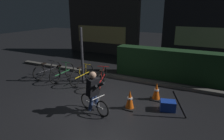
{
  "coord_description": "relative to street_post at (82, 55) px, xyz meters",
  "views": [
    {
      "loc": [
        2.93,
        -4.99,
        2.88
      ],
      "look_at": [
        0.2,
        0.6,
        0.9
      ],
      "focal_mm": 30.44,
      "sensor_mm": 36.0,
      "label": 1
    }
  ],
  "objects": [
    {
      "name": "traffic_cone_far",
      "position": [
        3.15,
        -0.33,
        -0.83
      ],
      "size": [
        0.36,
        0.36,
        0.6
      ],
      "color": "black",
      "rests_on": "ground"
    },
    {
      "name": "cyclist",
      "position": [
        1.71,
        -1.93,
        -0.49
      ],
      "size": [
        1.15,
        0.62,
        1.25
      ],
      "rotation": [
        0.0,
        0.0,
        -0.3
      ],
      "color": "black",
      "rests_on": "ground"
    },
    {
      "name": "parked_bike_center_right",
      "position": [
        0.98,
        -0.12,
        -0.78
      ],
      "size": [
        0.56,
        1.56,
        0.75
      ],
      "rotation": [
        0.0,
        0.0,
        1.87
      ],
      "color": "black",
      "rests_on": "ground"
    },
    {
      "name": "street_post",
      "position": [
        0.0,
        0.0,
        0.0
      ],
      "size": [
        0.1,
        0.1,
        2.23
      ],
      "primitive_type": "cylinder",
      "color": "#2D2D33",
      "rests_on": "ground"
    },
    {
      "name": "sidewalk_curb",
      "position": [
        1.44,
        1.0,
        -1.06
      ],
      "size": [
        12.0,
        0.24,
        0.12
      ],
      "primitive_type": "cube",
      "color": "#56544F",
      "rests_on": "ground"
    },
    {
      "name": "traffic_cone_near",
      "position": [
        2.58,
        -1.3,
        -0.83
      ],
      "size": [
        0.36,
        0.36,
        0.6
      ],
      "color": "black",
      "rests_on": "ground"
    },
    {
      "name": "storefront_right",
      "position": [
        4.54,
        6.0,
        1.19
      ],
      "size": [
        5.15,
        0.54,
        4.64
      ],
      "color": "#262328",
      "rests_on": "ground"
    },
    {
      "name": "closed_umbrella",
      "position": [
        3.99,
        -1.15,
        -0.73
      ],
      "size": [
        0.46,
        0.09,
        0.77
      ],
      "primitive_type": "cylinder",
      "rotation": [
        0.0,
        0.51,
        3.24
      ],
      "color": "black",
      "rests_on": "ground"
    },
    {
      "name": "parked_bike_center_left",
      "position": [
        0.05,
        -0.12,
        -0.78
      ],
      "size": [
        0.46,
        1.6,
        0.74
      ],
      "rotation": [
        0.0,
        0.0,
        1.54
      ],
      "color": "black",
      "rests_on": "ground"
    },
    {
      "name": "parked_bike_left_mid",
      "position": [
        -0.89,
        -0.23,
        -0.79
      ],
      "size": [
        0.46,
        1.57,
        0.72
      ],
      "rotation": [
        0.0,
        0.0,
        1.58
      ],
      "color": "black",
      "rests_on": "ground"
    },
    {
      "name": "parked_bike_leftmost",
      "position": [
        -1.77,
        -0.2,
        -0.8
      ],
      "size": [
        0.46,
        1.51,
        0.7
      ],
      "rotation": [
        0.0,
        0.0,
        1.45
      ],
      "color": "black",
      "rests_on": "ground"
    },
    {
      "name": "ground_plane",
      "position": [
        1.44,
        -1.2,
        -1.12
      ],
      "size": [
        40.0,
        40.0,
        0.0
      ],
      "primitive_type": "plane",
      "color": "black"
    },
    {
      "name": "hedge_row",
      "position": [
        3.24,
        1.9,
        -0.47
      ],
      "size": [
        4.8,
        0.7,
        1.29
      ],
      "primitive_type": "cube",
      "color": "#19381C",
      "rests_on": "ground"
    },
    {
      "name": "storefront_left",
      "position": [
        -1.94,
        5.3,
        0.71
      ],
      "size": [
        5.07,
        0.54,
        3.68
      ],
      "color": "#383330",
      "rests_on": "ground"
    },
    {
      "name": "blue_crate",
      "position": [
        3.64,
        -0.9,
        -0.97
      ],
      "size": [
        0.51,
        0.42,
        0.3
      ],
      "primitive_type": "cube",
      "rotation": [
        0.0,
        0.0,
        0.26
      ],
      "color": "#193DB7",
      "rests_on": "ground"
    }
  ]
}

